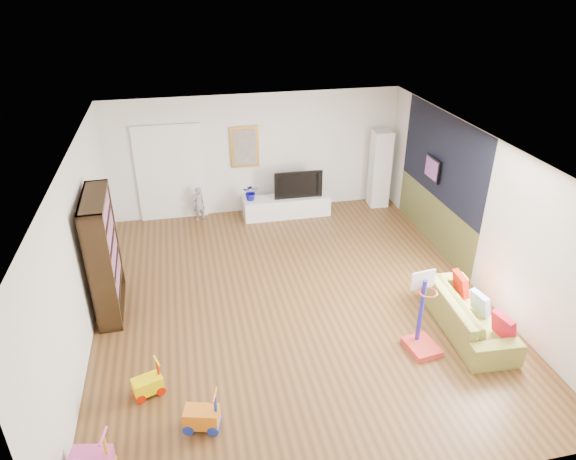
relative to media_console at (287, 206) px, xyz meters
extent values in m
cube|color=brown|center=(-0.60, -3.27, -0.23)|extent=(6.50, 7.50, 0.00)
cube|color=white|center=(-0.60, -3.27, 2.47)|extent=(6.50, 7.50, 0.00)
cube|color=silver|center=(-0.60, 0.48, 1.12)|extent=(6.50, 0.00, 2.70)
cube|color=silver|center=(-0.60, -7.02, 1.12)|extent=(6.50, 0.00, 2.70)
cube|color=silver|center=(-3.85, -3.27, 1.12)|extent=(0.00, 7.50, 2.70)
cube|color=white|center=(2.65, -3.27, 1.12)|extent=(0.00, 7.50, 2.70)
cube|color=black|center=(2.64, -1.87, 1.62)|extent=(0.01, 3.20, 1.70)
cube|color=brown|center=(2.64, -1.87, 0.27)|extent=(0.01, 3.20, 1.00)
cube|color=white|center=(-2.50, 0.44, 0.82)|extent=(1.45, 0.06, 2.10)
cube|color=gold|center=(-0.85, 0.44, 1.32)|extent=(0.62, 0.06, 0.92)
cube|color=#7F3F8C|center=(2.57, -1.67, 1.32)|extent=(0.04, 0.56, 0.46)
cube|color=silver|center=(0.00, 0.00, 0.00)|extent=(1.95, 0.49, 0.46)
cube|color=white|center=(2.24, 0.14, 0.67)|extent=(0.44, 0.44, 1.80)
cube|color=black|center=(-3.59, -2.83, 0.79)|extent=(0.41, 1.40, 2.03)
imported|color=olive|center=(1.90, -4.60, 0.06)|extent=(0.90, 2.04, 0.58)
cube|color=red|center=(1.00, -4.92, 0.41)|extent=(0.50, 0.58, 1.27)
cube|color=#FFEE00|center=(-2.97, -4.97, 0.03)|extent=(0.44, 0.35, 0.51)
cube|color=orange|center=(-2.30, -5.69, 0.06)|extent=(0.48, 0.36, 0.57)
cube|color=#D8459E|center=(-3.55, -6.07, 0.07)|extent=(0.49, 0.36, 0.60)
imported|color=gray|center=(-1.96, 0.21, 0.16)|extent=(0.34, 0.30, 0.78)
imported|color=black|center=(0.25, 0.02, 0.54)|extent=(1.09, 0.17, 0.62)
imported|color=#0C0B95|center=(-0.80, 0.02, 0.42)|extent=(0.40, 0.37, 0.38)
cube|color=#B31024|center=(2.10, -5.20, 0.23)|extent=(0.18, 0.40, 0.38)
cube|color=white|center=(2.08, -4.60, 0.23)|extent=(0.15, 0.36, 0.35)
cube|color=#B71303|center=(2.05, -4.05, 0.23)|extent=(0.12, 0.38, 0.38)
camera|label=1|loc=(-2.23, -10.34, 4.91)|focal=32.00mm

